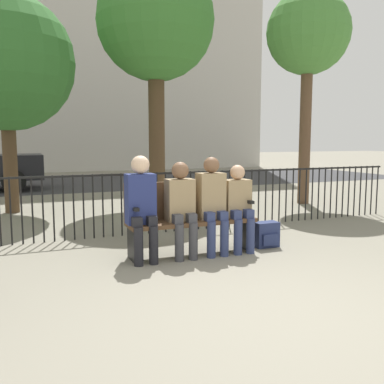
{
  "coord_description": "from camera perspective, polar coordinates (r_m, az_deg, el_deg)",
  "views": [
    {
      "loc": [
        -1.99,
        -2.84,
        1.45
      ],
      "look_at": [
        0.0,
        2.06,
        0.8
      ],
      "focal_mm": 40.0,
      "sensor_mm": 36.0,
      "label": 1
    }
  ],
  "objects": [
    {
      "name": "seated_person_1",
      "position": [
        5.24,
        -1.46,
        -1.62
      ],
      "size": [
        0.34,
        0.39,
        1.18
      ],
      "color": "#3D3D42",
      "rests_on": "ground"
    },
    {
      "name": "fence_railing",
      "position": [
        6.65,
        -4.65,
        -0.71
      ],
      "size": [
        9.01,
        0.03,
        0.95
      ],
      "color": "black",
      "rests_on": "ground"
    },
    {
      "name": "street_surface",
      "position": [
        15.04,
        -14.44,
        1.27
      ],
      "size": [
        24.0,
        6.0,
        0.01
      ],
      "color": "#333335",
      "rests_on": "ground"
    },
    {
      "name": "tree_2",
      "position": [
        10.27,
        15.23,
        19.46
      ],
      "size": [
        1.82,
        1.82,
        4.69
      ],
      "color": "brown",
      "rests_on": "ground"
    },
    {
      "name": "seated_person_3",
      "position": [
        5.57,
        6.2,
        -1.51
      ],
      "size": [
        0.34,
        0.39,
        1.13
      ],
      "color": "navy",
      "rests_on": "ground"
    },
    {
      "name": "tree_1",
      "position": [
        9.29,
        -23.67,
        15.51
      ],
      "size": [
        2.64,
        2.64,
        4.25
      ],
      "color": "#4C3823",
      "rests_on": "ground"
    },
    {
      "name": "tree_0",
      "position": [
        9.91,
        -4.87,
        21.46
      ],
      "size": [
        2.55,
        2.55,
        5.26
      ],
      "color": "#4C3823",
      "rests_on": "ground"
    },
    {
      "name": "seated_person_2",
      "position": [
        5.4,
        2.7,
        -1.12
      ],
      "size": [
        0.34,
        0.39,
        1.23
      ],
      "color": "navy",
      "rests_on": "ground"
    },
    {
      "name": "seated_person_0",
      "position": [
        5.08,
        -6.76,
        -1.43
      ],
      "size": [
        0.34,
        0.39,
        1.26
      ],
      "color": "black",
      "rests_on": "ground"
    },
    {
      "name": "backpack",
      "position": [
        5.91,
        9.88,
        -5.63
      ],
      "size": [
        0.33,
        0.23,
        0.34
      ],
      "color": "navy",
      "rests_on": "ground"
    },
    {
      "name": "ground_plane",
      "position": [
        3.76,
        12.41,
        -15.86
      ],
      "size": [
        80.0,
        80.0,
        0.0
      ],
      "primitive_type": "plane",
      "color": "gray"
    },
    {
      "name": "park_bench",
      "position": [
        5.45,
        -0.31,
        -3.14
      ],
      "size": [
        1.64,
        0.45,
        0.92
      ],
      "color": "#4C331E",
      "rests_on": "ground"
    }
  ]
}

